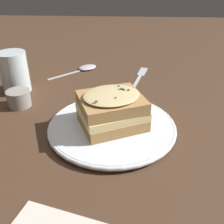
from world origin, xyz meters
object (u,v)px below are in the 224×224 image
object	(u,v)px
dinner_plate	(112,127)
sandwich	(112,109)
fork	(140,75)
spoon	(85,68)
condiment_pot	(19,98)
water_glass	(14,72)

from	to	relation	value
dinner_plate	sandwich	world-z (taller)	sandwich
sandwich	fork	xyz separation A→B (m)	(0.07, 0.29, -0.05)
dinner_plate	spoon	bearing A→B (deg)	107.17
dinner_plate	condiment_pot	xyz separation A→B (m)	(-0.23, 0.09, 0.01)
spoon	condiment_pot	bearing A→B (deg)	-69.27
spoon	condiment_pot	xyz separation A→B (m)	(-0.12, -0.24, 0.02)
dinner_plate	condiment_pot	bearing A→B (deg)	158.20
sandwich	condiment_pot	world-z (taller)	sandwich
water_glass	fork	distance (m)	0.36
water_glass	condiment_pot	distance (m)	0.09
water_glass	fork	size ratio (longest dim) A/B	0.62
dinner_plate	water_glass	size ratio (longest dim) A/B	2.49
dinner_plate	fork	size ratio (longest dim) A/B	1.54
condiment_pot	spoon	bearing A→B (deg)	62.99
fork	spoon	world-z (taller)	spoon
sandwich	water_glass	distance (m)	0.31
water_glass	spoon	xyz separation A→B (m)	(0.16, 0.16, -0.05)
dinner_plate	water_glass	world-z (taller)	water_glass
fork	condiment_pot	bearing A→B (deg)	-131.63
sandwich	dinner_plate	bearing A→B (deg)	-65.14
water_glass	spoon	size ratio (longest dim) A/B	0.73
spoon	sandwich	bearing A→B (deg)	-25.13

